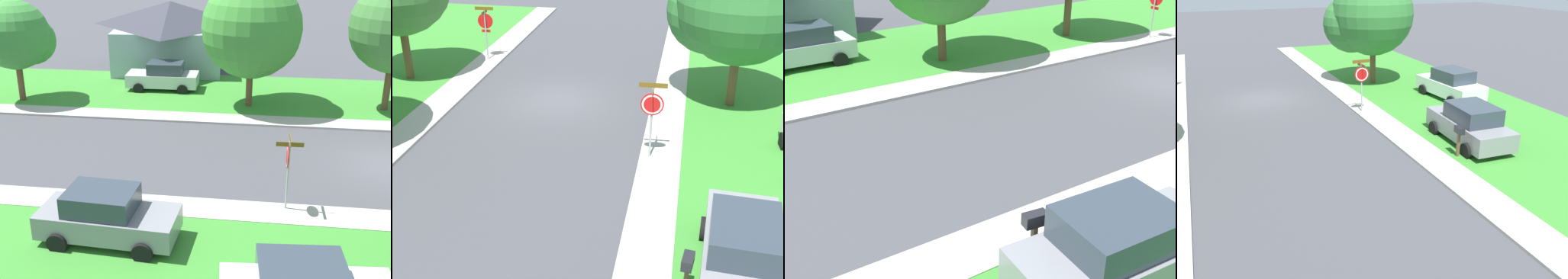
{
  "view_description": "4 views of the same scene",
  "coord_description": "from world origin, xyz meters",
  "views": [
    {
      "loc": [
        -20.21,
        5.51,
        8.99
      ],
      "look_at": [
        -1.62,
        8.03,
        1.4
      ],
      "focal_mm": 46.96,
      "sensor_mm": 36.0,
      "label": 1
    },
    {
      "loc": [
        -5.33,
        20.68,
        8.89
      ],
      "look_at": [
        -2.52,
        6.15,
        1.4
      ],
      "focal_mm": 49.57,
      "sensor_mm": 36.0,
      "label": 2
    },
    {
      "loc": [
        -11.8,
        16.21,
        6.83
      ],
      "look_at": [
        -2.66,
        10.42,
        1.4
      ],
      "focal_mm": 46.1,
      "sensor_mm": 36.0,
      "label": 3
    },
    {
      "loc": [
        3.15,
        23.23,
        6.84
      ],
      "look_at": [
        -2.06,
        11.16,
        1.4
      ],
      "focal_mm": 37.64,
      "sensor_mm": 36.0,
      "label": 4
    }
  ],
  "objects": [
    {
      "name": "ground_plane",
      "position": [
        0.0,
        0.0,
        0.0
      ],
      "size": [
        120.0,
        120.0,
        0.0
      ],
      "primitive_type": "plane",
      "color": "#424247"
    },
    {
      "name": "car_grey_across_road",
      "position": [
        -6.98,
        10.07,
        0.87
      ],
      "size": [
        2.23,
        4.4,
        1.76
      ],
      "color": "gray",
      "rests_on": "ground"
    },
    {
      "name": "car_silver_behind_trees",
      "position": [
        9.61,
        11.53,
        0.87
      ],
      "size": [
        2.11,
        4.34,
        1.76
      ],
      "color": "silver",
      "rests_on": "ground"
    },
    {
      "name": "mailbox",
      "position": [
        -5.71,
        11.11,
        1.01
      ],
      "size": [
        0.3,
        0.51,
        1.31
      ],
      "color": "brown",
      "rests_on": "ground"
    },
    {
      "name": "sidewalk_west",
      "position": [
        -4.7,
        12.0,
        0.05
      ],
      "size": [
        1.4,
        56.0,
        0.1
      ],
      "primitive_type": "cube",
      "color": "#ADA89E",
      "rests_on": "ground"
    },
    {
      "name": "sidewalk_east",
      "position": [
        4.7,
        12.0,
        0.05
      ],
      "size": [
        1.4,
        56.0,
        0.1
      ],
      "primitive_type": "cube",
      "color": "#ADA89E",
      "rests_on": "ground"
    },
    {
      "name": "stop_sign_near_corner",
      "position": [
        4.74,
        -4.45,
        1.88
      ],
      "size": [
        0.92,
        0.92,
        2.77
      ],
      "color": "#9E9EA3",
      "rests_on": "ground"
    },
    {
      "name": "lawn_east",
      "position": [
        9.4,
        12.0,
        0.04
      ],
      "size": [
        8.0,
        56.0,
        0.08
      ],
      "primitive_type": "cube",
      "color": "#38842D",
      "rests_on": "ground"
    }
  ]
}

